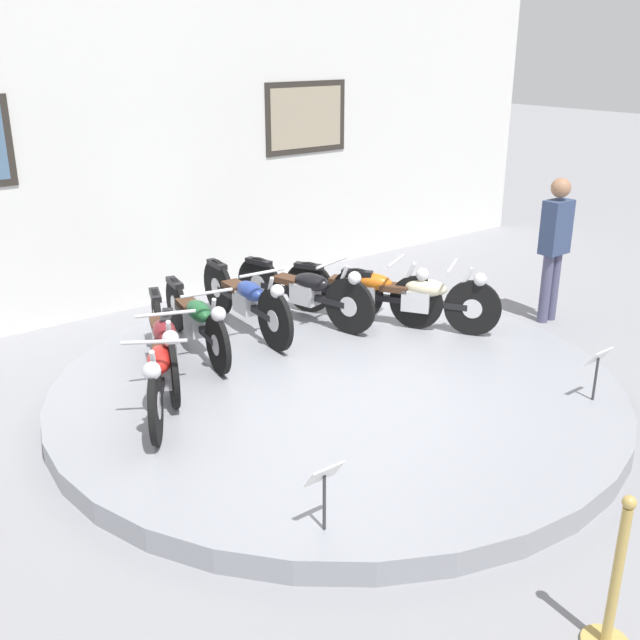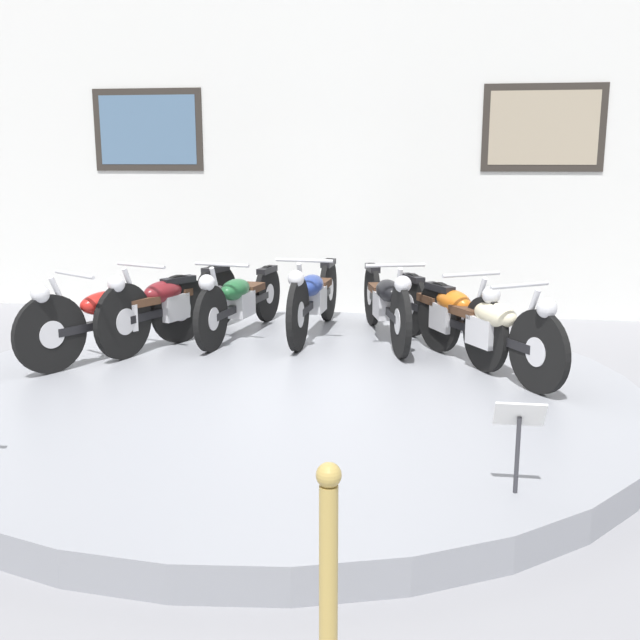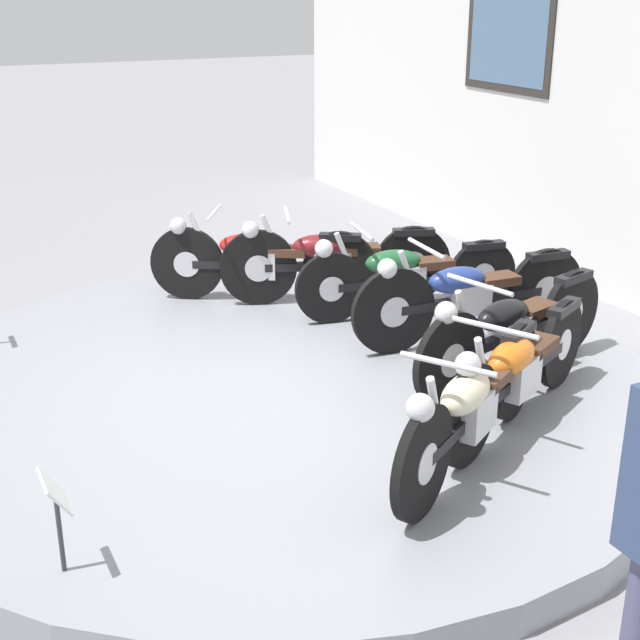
% 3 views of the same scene
% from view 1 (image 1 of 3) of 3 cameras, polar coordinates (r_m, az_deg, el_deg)
% --- Properties ---
extents(ground_plane, '(60.00, 60.00, 0.00)m').
position_cam_1_polar(ground_plane, '(7.45, 1.24, -5.89)').
color(ground_plane, gray).
extents(display_platform, '(5.51, 5.51, 0.20)m').
position_cam_1_polar(display_platform, '(7.40, 1.25, -5.19)').
color(display_platform, gray).
rests_on(display_platform, ground_plane).
extents(back_wall, '(14.00, 0.22, 4.12)m').
position_cam_1_polar(back_wall, '(9.95, -12.85, 12.86)').
color(back_wall, silver).
rests_on(back_wall, ground_plane).
extents(motorcycle_red, '(1.09, 1.73, 0.80)m').
position_cam_1_polar(motorcycle_red, '(6.82, -11.96, -3.51)').
color(motorcycle_red, black).
rests_on(motorcycle_red, display_platform).
extents(motorcycle_maroon, '(0.79, 1.91, 0.81)m').
position_cam_1_polar(motorcycle_maroon, '(7.40, -11.79, -1.44)').
color(motorcycle_maroon, black).
rests_on(motorcycle_maroon, display_platform).
extents(motorcycle_green, '(0.55, 1.93, 0.78)m').
position_cam_1_polar(motorcycle_green, '(7.97, -9.39, 0.14)').
color(motorcycle_green, black).
rests_on(motorcycle_green, display_platform).
extents(motorcycle_blue, '(0.54, 2.02, 0.81)m').
position_cam_1_polar(motorcycle_blue, '(8.42, -5.64, 1.64)').
color(motorcycle_blue, black).
rests_on(motorcycle_blue, display_platform).
extents(motorcycle_black, '(0.65, 1.95, 0.80)m').
position_cam_1_polar(motorcycle_black, '(8.70, -1.13, 2.32)').
color(motorcycle_black, black).
rests_on(motorcycle_black, display_platform).
extents(motorcycle_orange, '(0.96, 1.77, 0.79)m').
position_cam_1_polar(motorcycle_orange, '(8.76, 3.40, 2.33)').
color(motorcycle_orange, black).
rests_on(motorcycle_orange, display_platform).
extents(motorcycle_cream, '(1.10, 1.71, 0.79)m').
position_cam_1_polar(motorcycle_cream, '(8.57, 7.40, 1.81)').
color(motorcycle_cream, black).
rests_on(motorcycle_cream, display_platform).
extents(info_placard_front_left, '(0.26, 0.11, 0.51)m').
position_cam_1_polar(info_placard_front_left, '(5.08, 0.33, -12.29)').
color(info_placard_front_left, '#333338').
rests_on(info_placard_front_left, display_platform).
extents(info_placard_front_centre, '(0.26, 0.11, 0.51)m').
position_cam_1_polar(info_placard_front_centre, '(7.25, 20.40, -3.11)').
color(info_placard_front_centre, '#333338').
rests_on(info_placard_front_centre, display_platform).
extents(visitor_standing, '(0.36, 0.24, 1.79)m').
position_cam_1_polar(visitor_standing, '(9.55, 17.46, 5.77)').
color(visitor_standing, '#4C4C6B').
rests_on(visitor_standing, ground_plane).
extents(stanchion_post_left_of_entry, '(0.28, 0.28, 1.02)m').
position_cam_1_polar(stanchion_post_left_of_entry, '(4.84, 21.42, -19.10)').
color(stanchion_post_left_of_entry, tan).
rests_on(stanchion_post_left_of_entry, ground_plane).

